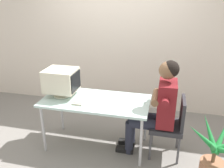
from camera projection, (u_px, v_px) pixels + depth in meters
The scene contains 8 objects.
ground_plane at pixel (97, 145), 3.43m from camera, with size 12.00×12.00×0.00m, color gray.
wall_back at pixel (135, 27), 4.08m from camera, with size 8.00×0.10×3.00m, color beige.
desk at pixel (96, 103), 3.18m from camera, with size 1.44×0.70×0.72m.
crt_monitor at pixel (61, 80), 3.22m from camera, with size 0.43×0.37×0.38m.
keyboard at pixel (84, 97), 3.21m from camera, with size 0.16×0.48×0.03m.
office_chair at pixel (171, 123), 3.06m from camera, with size 0.41×0.41×0.84m.
person_seated at pixel (158, 105), 3.01m from camera, with size 0.74×0.58×1.32m.
potted_plant at pixel (214, 159), 2.63m from camera, with size 0.69×0.61×0.79m.
Camera 1 is at (0.88, -2.73, 2.09)m, focal length 37.75 mm.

